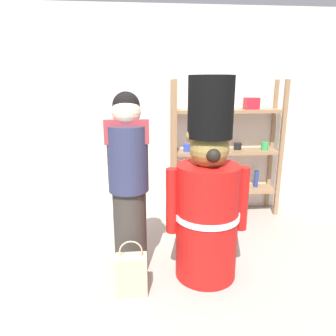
{
  "coord_description": "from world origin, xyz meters",
  "views": [
    {
      "loc": [
        -0.18,
        -1.89,
        1.69
      ],
      "look_at": [
        0.05,
        0.64,
        1.0
      ],
      "focal_mm": 33.38,
      "sensor_mm": 36.0,
      "label": 1
    }
  ],
  "objects": [
    {
      "name": "ground_plane",
      "position": [
        0.0,
        0.0,
        0.0
      ],
      "size": [
        6.4,
        6.4,
        0.0
      ],
      "primitive_type": "plane",
      "color": "#9E9389"
    },
    {
      "name": "back_wall",
      "position": [
        0.0,
        2.2,
        1.3
      ],
      "size": [
        6.4,
        0.12,
        2.6
      ],
      "primitive_type": "cube",
      "color": "silver",
      "rests_on": "ground_plane"
    },
    {
      "name": "merchandise_shelf",
      "position": [
        0.91,
        1.98,
        0.89
      ],
      "size": [
        1.41,
        0.35,
        1.74
      ],
      "color": "#93704C",
      "rests_on": "ground_plane"
    },
    {
      "name": "teddy_bear_guard",
      "position": [
        0.38,
        0.59,
        0.73
      ],
      "size": [
        0.72,
        0.56,
        1.75
      ],
      "color": "red",
      "rests_on": "ground_plane"
    },
    {
      "name": "person_shopper",
      "position": [
        -0.29,
        0.7,
        0.86
      ],
      "size": [
        0.36,
        0.34,
        1.63
      ],
      "color": "#38332D",
      "rests_on": "ground_plane"
    },
    {
      "name": "shopping_bag",
      "position": [
        -0.28,
        0.36,
        0.18
      ],
      "size": [
        0.25,
        0.13,
        0.49
      ],
      "color": "#C1AD89",
      "rests_on": "ground_plane"
    }
  ]
}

